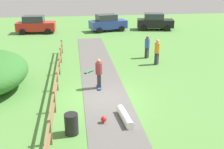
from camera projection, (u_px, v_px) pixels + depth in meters
The scene contains 12 objects.
ground_plane at pixel (106, 97), 14.13m from camera, with size 60.00×60.00×0.00m, color #568E42.
asphalt_path at pixel (106, 97), 14.12m from camera, with size 2.40×28.00×0.02m, color #605E5B.
wooden_fence at pixel (55, 89), 13.55m from camera, with size 0.12×18.12×1.10m.
trash_bin at pixel (71, 124), 10.73m from camera, with size 0.56×0.56×0.90m, color black.
skater_riding at pixel (99, 72), 14.90m from camera, with size 0.39×0.80×1.75m.
skater_fallen at pixel (123, 117), 11.79m from camera, with size 1.34×1.70×0.36m.
skateboard_loose at pixel (89, 71), 17.69m from camera, with size 0.72×0.69×0.08m.
bystander_blue at pixel (147, 46), 20.48m from camera, with size 0.54×0.54×1.74m.
bystander_orange at pixel (157, 51), 18.94m from camera, with size 0.54×0.54×1.86m.
parked_car_blue at pixel (108, 23), 30.39m from camera, with size 4.47×2.68×1.92m.
parked_car_red at pixel (36, 24), 29.34m from camera, with size 4.27×2.15×1.92m.
parked_car_black at pixel (155, 22), 31.16m from camera, with size 4.46×2.63×1.92m.
Camera 1 is at (-1.49, -12.70, 6.12)m, focal length 42.46 mm.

